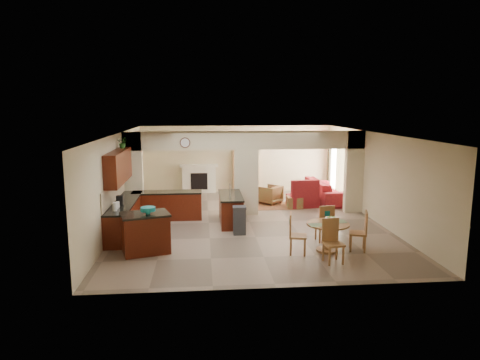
{
  "coord_description": "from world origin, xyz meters",
  "views": [
    {
      "loc": [
        -1.45,
        -13.02,
        3.62
      ],
      "look_at": [
        -0.27,
        0.3,
        1.3
      ],
      "focal_mm": 32.0,
      "sensor_mm": 36.0,
      "label": 1
    }
  ],
  "objects": [
    {
      "name": "partition_header",
      "position": [
        0.0,
        1.0,
        2.5
      ],
      "size": [
        8.0,
        0.25,
        0.6
      ],
      "primitive_type": "cube",
      "color": "beige",
      "rests_on": "partition_center_pier"
    },
    {
      "name": "drape_b_right",
      "position": [
        3.93,
        4.6,
        1.2
      ],
      "size": [
        0.1,
        0.28,
        2.3
      ],
      "primitive_type": "cube",
      "color": "#45211B",
      "rests_on": "wall_right"
    },
    {
      "name": "kitchen_island",
      "position": [
        -2.89,
        -2.6,
        0.5
      ],
      "size": [
        1.34,
        1.12,
        1.0
      ],
      "rotation": [
        0.0,
        0.0,
        0.29
      ],
      "color": "#3A1206",
      "rests_on": "floor"
    },
    {
      "name": "chair_west",
      "position": [
        0.79,
        -3.02,
        0.55
      ],
      "size": [
        0.5,
        0.5,
        1.02
      ],
      "rotation": [
        0.0,
        0.0,
        1.34
      ],
      "color": "#A15A37",
      "rests_on": "floor"
    },
    {
      "name": "teal_bowl",
      "position": [
        -2.8,
        -2.68,
        1.09
      ],
      "size": [
        0.37,
        0.37,
        0.17
      ],
      "primitive_type": "cylinder",
      "color": "#127B7F",
      "rests_on": "kitchen_island"
    },
    {
      "name": "sofa",
      "position": [
        3.3,
        2.8,
        0.4
      ],
      "size": [
        2.84,
        1.27,
        0.81
      ],
      "primitive_type": "imported",
      "rotation": [
        0.0,
        0.0,
        1.64
      ],
      "color": "maroon",
      "rests_on": "floor"
    },
    {
      "name": "wall_right",
      "position": [
        4.0,
        0.0,
        1.4
      ],
      "size": [
        0.0,
        10.0,
        10.0
      ],
      "primitive_type": "plane",
      "rotation": [
        1.57,
        0.0,
        -1.57
      ],
      "color": "beige",
      "rests_on": "floor"
    },
    {
      "name": "peninsula",
      "position": [
        -0.6,
        -0.11,
        0.46
      ],
      "size": [
        0.7,
        1.85,
        0.91
      ],
      "color": "#3A1206",
      "rests_on": "floor"
    },
    {
      "name": "wall_clock",
      "position": [
        -2.0,
        0.85,
        2.45
      ],
      "size": [
        0.34,
        0.03,
        0.34
      ],
      "primitive_type": "cylinder",
      "rotation": [
        1.57,
        0.0,
        0.0
      ],
      "color": "#532C1B",
      "rests_on": "partition_header"
    },
    {
      "name": "chaise",
      "position": [
        2.18,
        1.97,
        0.2
      ],
      "size": [
        1.12,
        0.96,
        0.41
      ],
      "primitive_type": "cube",
      "rotation": [
        0.0,
        0.0,
        0.13
      ],
      "color": "maroon",
      "rests_on": "floor"
    },
    {
      "name": "shelving_unit",
      "position": [
        0.35,
        4.82,
        0.9
      ],
      "size": [
        1.0,
        0.32,
        1.8
      ],
      "primitive_type": "cube",
      "color": "#A15A37",
      "rests_on": "floor"
    },
    {
      "name": "wall_back",
      "position": [
        0.0,
        5.0,
        1.4
      ],
      "size": [
        8.0,
        0.0,
        8.0
      ],
      "primitive_type": "plane",
      "rotation": [
        1.57,
        0.0,
        0.0
      ],
      "color": "beige",
      "rests_on": "floor"
    },
    {
      "name": "partition_center_pier",
      "position": [
        0.0,
        1.0,
        1.1
      ],
      "size": [
        0.8,
        0.25,
        2.2
      ],
      "primitive_type": "cube",
      "color": "beige",
      "rests_on": "floor"
    },
    {
      "name": "fruit_bowl",
      "position": [
        1.73,
        -2.94,
        0.81
      ],
      "size": [
        0.32,
        0.32,
        0.17
      ],
      "primitive_type": "cylinder",
      "color": "#69BC28",
      "rests_on": "dining_table"
    },
    {
      "name": "floor",
      "position": [
        0.0,
        0.0,
        0.0
      ],
      "size": [
        10.0,
        10.0,
        0.0
      ],
      "primitive_type": "plane",
      "color": "#88735E",
      "rests_on": "ground"
    },
    {
      "name": "trash_can",
      "position": [
        -0.43,
        -1.27,
        0.37
      ],
      "size": [
        0.36,
        0.3,
        0.75
      ],
      "primitive_type": "cube",
      "rotation": [
        0.0,
        0.0,
        -0.02
      ],
      "color": "#323234",
      "rests_on": "floor"
    },
    {
      "name": "drape_b_left",
      "position": [
        3.93,
        3.4,
        1.2
      ],
      "size": [
        0.1,
        0.28,
        2.3
      ],
      "primitive_type": "cube",
      "color": "#45211B",
      "rests_on": "wall_right"
    },
    {
      "name": "kitchen_counter",
      "position": [
        -3.26,
        -0.25,
        0.46
      ],
      "size": [
        2.52,
        3.29,
        1.48
      ],
      "color": "#3A1206",
      "rests_on": "floor"
    },
    {
      "name": "upper_cabinets",
      "position": [
        -3.82,
        -0.8,
        1.92
      ],
      "size": [
        0.35,
        2.4,
        0.9
      ],
      "primitive_type": "cube",
      "color": "#3A1206",
      "rests_on": "wall_left"
    },
    {
      "name": "rug",
      "position": [
        1.2,
        2.1,
        0.01
      ],
      "size": [
        1.6,
        1.3,
        0.01
      ],
      "primitive_type": "cube",
      "color": "brown",
      "rests_on": "floor"
    },
    {
      "name": "fireplace",
      "position": [
        -1.6,
        4.83,
        0.61
      ],
      "size": [
        1.6,
        0.35,
        1.2
      ],
      "color": "white",
      "rests_on": "floor"
    },
    {
      "name": "ceiling_fan",
      "position": [
        1.5,
        3.0,
        2.56
      ],
      "size": [
        1.0,
        1.0,
        0.1
      ],
      "primitive_type": "cylinder",
      "color": "white",
      "rests_on": "ceiling"
    },
    {
      "name": "ottoman",
      "position": [
        1.84,
        1.79,
        0.2
      ],
      "size": [
        0.6,
        0.6,
        0.4
      ],
      "primitive_type": "cube",
      "rotation": [
        0.0,
        0.0,
        -0.09
      ],
      "color": "maroon",
      "rests_on": "floor"
    },
    {
      "name": "chair_north",
      "position": [
        1.8,
        -2.2,
        0.55
      ],
      "size": [
        0.44,
        0.45,
        1.02
      ],
      "rotation": [
        0.0,
        0.0,
        3.2
      ],
      "color": "#A15A37",
      "rests_on": "floor"
    },
    {
      "name": "wall_left",
      "position": [
        -4.0,
        0.0,
        1.4
      ],
      "size": [
        0.0,
        10.0,
        10.0
      ],
      "primitive_type": "plane",
      "rotation": [
        1.57,
        0.0,
        1.57
      ],
      "color": "beige",
      "rests_on": "floor"
    },
    {
      "name": "chair_east",
      "position": [
        2.51,
        -2.96,
        0.55
      ],
      "size": [
        0.52,
        0.52,
        1.02
      ],
      "rotation": [
        0.0,
        0.0,
        4.41
      ],
      "color": "#A15A37",
      "rests_on": "floor"
    },
    {
      "name": "plant",
      "position": [
        -3.82,
        0.03,
        2.54
      ],
      "size": [
        0.32,
        0.29,
        0.33
      ],
      "primitive_type": "imported",
      "rotation": [
        0.0,
        0.0,
        -0.1
      ],
      "color": "#195516",
      "rests_on": "upper_cabinets"
    },
    {
      "name": "drape_a_right",
      "position": [
        3.93,
        2.9,
        1.2
      ],
      "size": [
        0.1,
        0.28,
        2.3
      ],
      "primitive_type": "cube",
      "color": "#45211B",
      "rests_on": "wall_right"
    },
    {
      "name": "partition_right_pier",
      "position": [
        3.7,
        1.0,
        1.4
      ],
      "size": [
        0.6,
        0.25,
        2.8
      ],
      "primitive_type": "cube",
      "color": "beige",
      "rests_on": "floor"
    },
    {
      "name": "window_b",
      "position": [
        3.97,
        4.0,
        1.2
      ],
      "size": [
        0.02,
        0.9,
        1.9
      ],
      "primitive_type": "cube",
      "color": "white",
      "rests_on": "wall_right"
    },
    {
      "name": "wall_front",
      "position": [
        0.0,
        -5.0,
        1.4
      ],
      "size": [
        8.0,
        0.0,
        8.0
      ],
      "primitive_type": "plane",
      "rotation": [
        -1.57,
        0.0,
        0.0
      ],
      "color": "beige",
      "rests_on": "floor"
    },
    {
      "name": "dining_table",
      "position": [
        1.65,
        -2.93,
        0.49
      ],
      "size": [
        1.06,
        1.06,
        0.73
      ],
      "color": "#A15A37",
      "rests_on": "floor"
    },
    {
      "name": "chair_south",
      "position": [
        1.54,
        -3.64,
        0.55
      ],
      "size": [
        0.48,
        0.48,
        1.02
      ],
      "rotation": [
        0.0,
        0.0,
        0.15
      ],
      "color": "#A15A37",
      "rests_on": "floor"
    },
    {
      "name": "drape_a_left",
      "position": [
        3.93,
        1.7,
        1.2
      ],
      "size": [
        0.1,
        0.28,
        2.3
      ],
      "primitive_type": "cube",
      "color": "#45211B",
      "rests_on": "wall_right"
    },
    {
      "name": "glazed_door",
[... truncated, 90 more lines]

